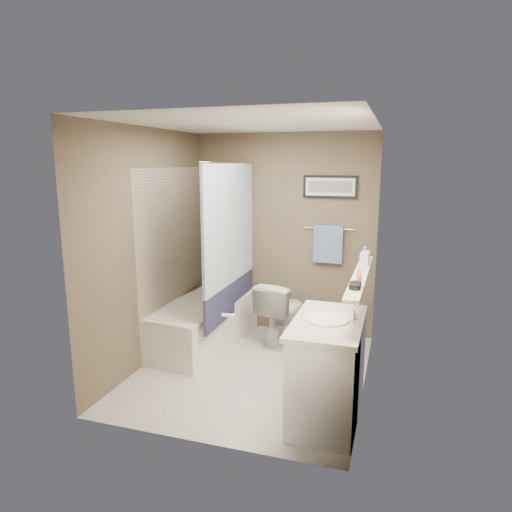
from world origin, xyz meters
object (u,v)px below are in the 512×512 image
(vanity, at_px, (328,372))
(glass_jar, at_px, (366,256))
(hair_brush_front, at_px, (359,275))
(candle_bowl_near, at_px, (355,287))
(toilet, at_px, (282,312))
(soap_bottle, at_px, (364,256))
(candle_bowl_far, at_px, (356,284))
(bathtub, at_px, (202,324))

(vanity, xyz_separation_m, glass_jar, (0.19, 1.04, 0.77))
(hair_brush_front, bearing_deg, candle_bowl_near, -90.00)
(vanity, distance_m, glass_jar, 1.31)
(toilet, bearing_deg, soap_bottle, 160.07)
(soap_bottle, bearing_deg, hair_brush_front, -90.00)
(vanity, height_order, candle_bowl_far, candle_bowl_far)
(candle_bowl_far, relative_size, glass_jar, 0.90)
(vanity, bearing_deg, soap_bottle, 78.91)
(bathtub, bearing_deg, toilet, 30.33)
(candle_bowl_near, height_order, glass_jar, glass_jar)
(candle_bowl_near, bearing_deg, bathtub, 147.61)
(bathtub, distance_m, candle_bowl_near, 2.29)
(bathtub, xyz_separation_m, vanity, (1.60, -1.10, 0.15))
(toilet, distance_m, hair_brush_front, 1.65)
(toilet, bearing_deg, candle_bowl_near, 134.62)
(soap_bottle, bearing_deg, glass_jar, 90.00)
(glass_jar, bearing_deg, candle_bowl_near, -90.00)
(candle_bowl_near, bearing_deg, glass_jar, 90.00)
(toilet, height_order, glass_jar, glass_jar)
(candle_bowl_near, height_order, soap_bottle, soap_bottle)
(glass_jar, xyz_separation_m, soap_bottle, (0.00, -0.17, 0.03))
(candle_bowl_near, bearing_deg, vanity, 171.33)
(toilet, relative_size, soap_bottle, 4.30)
(candle_bowl_far, bearing_deg, candle_bowl_near, -90.00)
(bathtub, relative_size, candle_bowl_far, 16.67)
(toilet, xyz_separation_m, glass_jar, (0.93, -0.43, 0.80))
(bathtub, distance_m, glass_jar, 2.01)
(candle_bowl_far, height_order, soap_bottle, soap_bottle)
(bathtub, xyz_separation_m, candle_bowl_far, (1.79, -1.05, 0.89))
(candle_bowl_far, bearing_deg, bathtub, 149.46)
(hair_brush_front, bearing_deg, toilet, 129.68)
(vanity, height_order, glass_jar, glass_jar)
(vanity, distance_m, soap_bottle, 1.20)
(hair_brush_front, bearing_deg, vanity, -118.47)
(toilet, distance_m, candle_bowl_far, 1.86)
(candle_bowl_far, xyz_separation_m, soap_bottle, (0.00, 0.82, 0.06))
(vanity, bearing_deg, toilet, 117.95)
(candle_bowl_near, distance_m, glass_jar, 1.07)
(glass_jar, distance_m, soap_bottle, 0.17)
(hair_brush_front, distance_m, glass_jar, 0.70)
(glass_jar, bearing_deg, bathtub, 178.00)
(bathtub, xyz_separation_m, toilet, (0.85, 0.36, 0.12))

